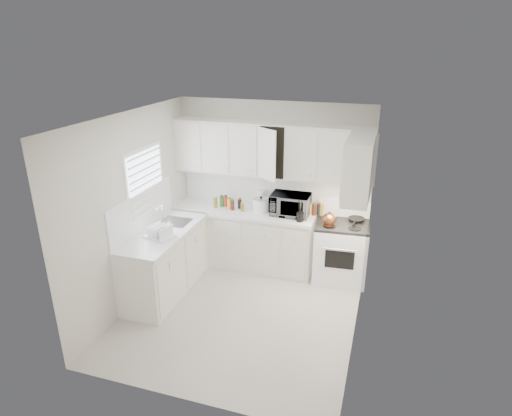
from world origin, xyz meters
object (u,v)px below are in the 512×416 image
at_px(microwave, 290,202).
at_px(utensil_crock, 300,211).
at_px(tea_kettle, 329,218).
at_px(dish_rack, 160,231).
at_px(rice_cooker, 261,204).
at_px(stove, 341,244).

distance_m(microwave, utensil_crock, 0.30).
height_order(tea_kettle, dish_rack, tea_kettle).
distance_m(rice_cooker, dish_rack, 1.66).
bearing_deg(rice_cooker, tea_kettle, -23.17).
xyz_separation_m(stove, tea_kettle, (-0.18, -0.16, 0.46)).
bearing_deg(dish_rack, rice_cooker, 66.44).
xyz_separation_m(stove, rice_cooker, (-1.26, 0.03, 0.48)).
bearing_deg(rice_cooker, dish_rack, -141.00).
xyz_separation_m(utensil_crock, dish_rack, (-1.67, -1.10, -0.07)).
relative_size(tea_kettle, dish_rack, 0.65).
bearing_deg(tea_kettle, dish_rack, -169.37).
bearing_deg(rice_cooker, utensil_crock, -30.26).
height_order(tea_kettle, microwave, microwave).
bearing_deg(stove, utensil_crock, -168.57).
bearing_deg(rice_cooker, stove, -14.50).
height_order(microwave, rice_cooker, microwave).
bearing_deg(utensil_crock, stove, 15.83).
relative_size(tea_kettle, rice_cooker, 0.96).
relative_size(stove, utensil_crock, 3.49).
xyz_separation_m(tea_kettle, microwave, (-0.62, 0.21, 0.10)).
xyz_separation_m(microwave, dish_rack, (-1.48, -1.32, -0.10)).
relative_size(tea_kettle, utensil_crock, 0.70).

